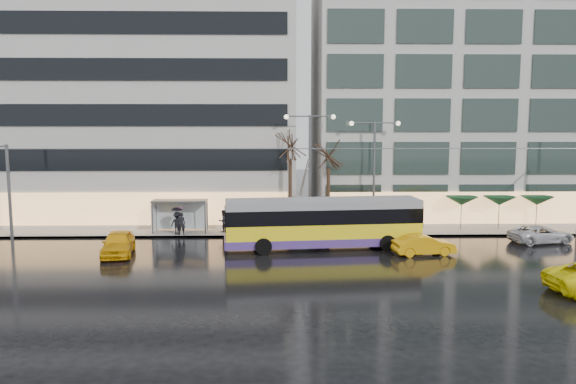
{
  "coord_description": "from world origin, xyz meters",
  "views": [
    {
      "loc": [
        -0.6,
        -32.35,
        8.6
      ],
      "look_at": [
        0.2,
        5.0,
        3.94
      ],
      "focal_mm": 35.0,
      "sensor_mm": 36.0,
      "label": 1
    }
  ],
  "objects_px": {
    "trolleybus": "(323,224)",
    "street_lamp_near": "(310,156)",
    "bus_shelter": "(176,209)",
    "taxi_a": "(118,243)"
  },
  "relations": [
    {
      "from": "trolleybus",
      "to": "street_lamp_near",
      "type": "height_order",
      "value": "street_lamp_near"
    },
    {
      "from": "trolleybus",
      "to": "bus_shelter",
      "type": "bearing_deg",
      "value": 153.58
    },
    {
      "from": "bus_shelter",
      "to": "street_lamp_near",
      "type": "height_order",
      "value": "street_lamp_near"
    },
    {
      "from": "bus_shelter",
      "to": "street_lamp_near",
      "type": "distance_m",
      "value": 11.14
    },
    {
      "from": "bus_shelter",
      "to": "street_lamp_near",
      "type": "xyz_separation_m",
      "value": [
        10.38,
        0.11,
        4.03
      ]
    },
    {
      "from": "street_lamp_near",
      "to": "taxi_a",
      "type": "bearing_deg",
      "value": -150.74
    },
    {
      "from": "trolleybus",
      "to": "street_lamp_near",
      "type": "distance_m",
      "value": 7.07
    },
    {
      "from": "trolleybus",
      "to": "bus_shelter",
      "type": "distance_m",
      "value": 12.24
    },
    {
      "from": "trolleybus",
      "to": "street_lamp_near",
      "type": "bearing_deg",
      "value": 95.95
    },
    {
      "from": "trolleybus",
      "to": "bus_shelter",
      "type": "xyz_separation_m",
      "value": [
        -10.96,
        5.45,
        0.29
      ]
    }
  ]
}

